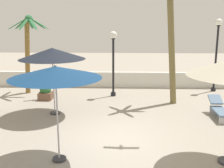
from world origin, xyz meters
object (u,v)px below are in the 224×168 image
Objects in this scene: patio_umbrella_2 at (52,54)px; lamp_post_2 at (113,54)px; palm_tree_0 at (170,33)px; palm_tree_1 at (28,44)px; patio_umbrella_5 at (55,73)px; lounge_chair_0 at (219,109)px; lamp_post_0 at (217,45)px; planter at (46,93)px.

lamp_post_2 is at bearing 51.65° from patio_umbrella_2.
palm_tree_1 is (-7.72, 1.84, -0.71)m from palm_tree_0.
patio_umbrella_5 is 7.75m from lounge_chair_0.
patio_umbrella_5 is 11.60m from lamp_post_0.
lamp_post_2 is 4.26× the size of planter.
palm_tree_1 is 1.05× the size of lamp_post_0.
lounge_chair_0 is at bearing -1.74° from patio_umbrella_2.
planter is at bearing -48.12° from palm_tree_1.
patio_umbrella_2 is 1.03× the size of patio_umbrella_5.
patio_umbrella_2 is 3.51m from planter.
palm_tree_1 is at bearing 166.61° from palm_tree_0.
palm_tree_1 reaches higher than patio_umbrella_2.
planter is (-3.63, -0.88, -2.01)m from lamp_post_2.
lamp_post_0 is at bearing 39.36° from palm_tree_0.
palm_tree_0 reaches higher than palm_tree_1.
lamp_post_0 reaches higher than planter.
palm_tree_0 is 1.40× the size of lamp_post_0.
planter is (-9.68, -2.20, -2.40)m from lamp_post_0.
lounge_chair_0 is (6.17, 4.08, -2.30)m from patio_umbrella_5.
patio_umbrella_5 is 0.66× the size of palm_tree_1.
lamp_post_0 is at bearing 12.81° from planter.
lamp_post_0 is 10.22m from planter.
lounge_chair_0 is at bearing -36.15° from lamp_post_2.
patio_umbrella_2 is 9.76m from lamp_post_0.
patio_umbrella_2 reaches higher than planter.
planter is (-6.46, 0.44, -3.20)m from palm_tree_0.
patio_umbrella_2 is 5.80m from palm_tree_0.
lounge_chair_0 is 8.78m from planter.
patio_umbrella_5 is at bearing -71.64° from planter.
planter is at bearing 108.36° from patio_umbrella_5.
lamp_post_0 is 1.19× the size of lamp_post_2.
palm_tree_0 reaches higher than lamp_post_2.
palm_tree_1 reaches higher than patio_umbrella_5.
patio_umbrella_2 is at bearing -152.07° from lamp_post_0.
patio_umbrella_2 is 0.68× the size of palm_tree_1.
lamp_post_0 is at bearing 49.94° from patio_umbrella_5.
palm_tree_1 is 2.43× the size of lounge_chair_0.
lamp_post_2 is at bearing -167.69° from lamp_post_0.
lamp_post_0 is at bearing 74.92° from lounge_chair_0.
palm_tree_0 is 1.66× the size of lamp_post_2.
palm_tree_1 is 5.29× the size of planter.
palm_tree_1 is at bearing 121.54° from patio_umbrella_2.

